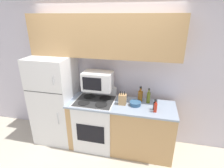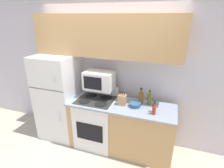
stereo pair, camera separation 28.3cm
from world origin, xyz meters
TOP-DOWN VIEW (x-y plane):
  - ground_plane at (0.00, 0.00)m, footprint 12.00×12.00m
  - wall_back at (0.00, 0.72)m, footprint 8.00×0.05m
  - lower_cabinets at (0.36, 0.29)m, footprint 1.80×0.63m
  - refrigerator at (-0.90, 0.34)m, footprint 0.73×0.71m
  - upper_cabinets at (0.00, 0.52)m, footprint 2.53×0.34m
  - stove at (-0.10, 0.28)m, footprint 0.68×0.61m
  - microwave at (-0.07, 0.40)m, footprint 0.50×0.34m
  - knife_block at (0.39, 0.27)m, footprint 0.12×0.10m
  - bowl at (0.61, 0.28)m, footprint 0.19×0.19m
  - bottle_hot_sauce at (0.93, 0.14)m, footprint 0.05×0.05m
  - bottle_olive_oil at (0.81, 0.43)m, footprint 0.06×0.06m
  - bottle_whiskey at (0.67, 0.42)m, footprint 0.08×0.08m
  - bottle_soy_sauce at (0.92, 0.20)m, footprint 0.05×0.05m

SIDE VIEW (x-z plane):
  - ground_plane at x=0.00m, z-range 0.00..0.00m
  - lower_cabinets at x=0.36m, z-range 0.00..0.92m
  - stove at x=-0.10m, z-range -0.06..1.02m
  - refrigerator at x=-0.90m, z-range 0.00..1.64m
  - bowl at x=0.61m, z-range 0.92..0.99m
  - bottle_soy_sauce at x=0.92m, z-range 0.90..1.08m
  - bottle_hot_sauce at x=0.93m, z-range 0.89..1.09m
  - knife_block at x=0.39m, z-range 0.89..1.13m
  - bottle_olive_oil at x=0.81m, z-range 0.89..1.15m
  - bottle_whiskey at x=0.67m, z-range 0.89..1.17m
  - microwave at x=-0.07m, z-range 1.09..1.40m
  - wall_back at x=0.00m, z-range 0.00..2.55m
  - upper_cabinets at x=0.00m, z-range 1.64..2.33m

